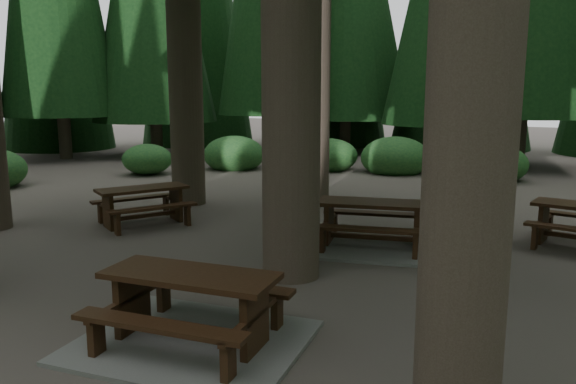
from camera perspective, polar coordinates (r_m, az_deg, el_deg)
The scene contains 5 objects.
ground at distance 8.73m, azimuth -4.90°, elevation -7.90°, with size 80.00×80.00×0.00m, color #4F4640.
picnic_table_a at distance 6.29m, azimuth -9.80°, elevation -12.67°, with size 2.75×2.43×0.81m.
picnic_table_b at distance 11.88m, azimuth -14.53°, elevation -0.78°, with size 2.05×2.22×0.77m.
picnic_table_c at distance 9.95m, azimuth 8.51°, elevation -4.00°, with size 2.94×2.67×0.82m.
shrub_ring at distance 8.84m, azimuth 1.68°, elevation -4.94°, with size 23.86×24.64×1.49m.
Camera 1 is at (5.04, -6.60, 2.71)m, focal length 35.00 mm.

